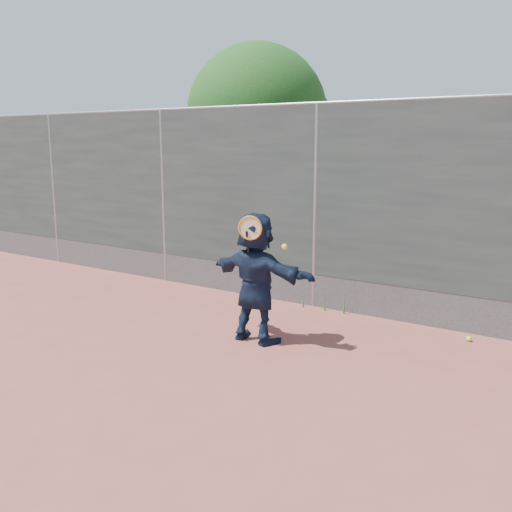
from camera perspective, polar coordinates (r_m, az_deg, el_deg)
The scene contains 7 objects.
ground at distance 6.07m, azimuth -10.22°, elevation -12.70°, with size 80.00×80.00×0.00m, color #9E4C42.
player at distance 7.03m, azimuth 0.00°, elevation -2.17°, with size 1.51×0.48×1.63m, color #152239.
ball_ground at distance 7.70m, azimuth 20.52°, elevation -7.75°, with size 0.07×0.07×0.07m, color #C8F536.
fence at distance 8.47m, azimuth 5.97°, elevation 5.34°, with size 20.00×0.06×3.03m.
swing_action at distance 6.70m, azimuth -0.26°, elevation 2.48°, with size 0.63×0.15×0.51m.
tree_left at distance 12.50m, azimuth 0.84°, elevation 13.54°, with size 3.15×3.00×4.53m.
weed_clump at distance 8.51m, azimuth 7.17°, elevation -4.60°, with size 0.68×0.07×0.30m.
Camera 1 is at (3.88, -3.98, 2.45)m, focal length 40.00 mm.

